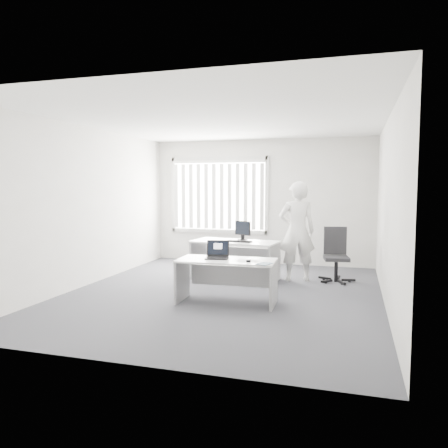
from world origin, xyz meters
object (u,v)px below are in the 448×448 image
(desk_near, at_px, (227,272))
(office_chair, at_px, (336,265))
(person, at_px, (297,231))
(laptop, at_px, (217,250))
(desk_far, at_px, (235,252))
(monitor, at_px, (243,230))

(desk_near, height_order, office_chair, office_chair)
(person, bearing_deg, laptop, 44.27)
(desk_far, xyz_separation_m, office_chair, (1.84, 0.33, -0.21))
(desk_near, bearing_deg, office_chair, 51.05)
(desk_near, relative_size, person, 0.80)
(desk_far, height_order, office_chair, office_chair)
(desk_far, bearing_deg, laptop, -77.47)
(desk_far, distance_m, person, 1.22)
(person, bearing_deg, office_chair, 173.07)
(office_chair, height_order, laptop, office_chair)
(laptop, bearing_deg, desk_far, 84.72)
(desk_far, bearing_deg, monitor, 71.25)
(desk_far, height_order, person, person)
(office_chair, bearing_deg, laptop, -140.31)
(laptop, bearing_deg, monitor, 81.15)
(desk_near, distance_m, monitor, 1.96)
(desk_far, relative_size, person, 0.90)
(monitor, bearing_deg, desk_near, -57.93)
(laptop, relative_size, monitor, 0.94)
(office_chair, xyz_separation_m, monitor, (-1.75, -0.13, 0.60))
(desk_near, distance_m, desk_far, 1.73)
(desk_far, height_order, monitor, monitor)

